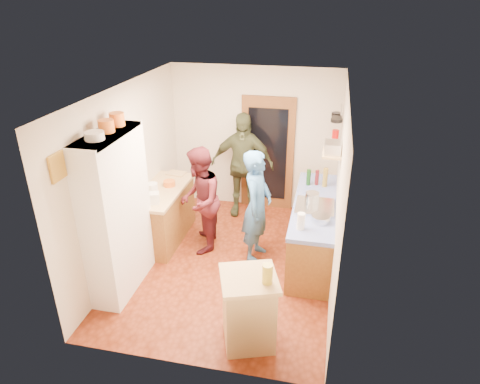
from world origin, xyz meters
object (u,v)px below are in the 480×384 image
(right_counter_base, at_px, (313,230))
(island_base, at_px, (249,311))
(hutch_body, at_px, (117,214))
(person_back, at_px, (243,165))
(person_left, at_px, (202,199))
(person_hob, at_px, (259,207))

(right_counter_base, xyz_separation_m, island_base, (-0.61, -2.00, 0.01))
(hutch_body, xyz_separation_m, right_counter_base, (2.50, 1.30, -0.68))
(person_back, bearing_deg, person_left, -109.89)
(hutch_body, relative_size, person_hob, 1.27)
(island_base, xyz_separation_m, person_hob, (-0.20, 1.73, 0.43))
(island_base, relative_size, person_hob, 0.50)
(person_hob, xyz_separation_m, person_left, (-0.90, 0.12, -0.02))
(island_base, height_order, person_left, person_left)
(person_hob, relative_size, person_back, 0.91)
(hutch_body, distance_m, person_hob, 2.00)
(person_hob, bearing_deg, person_left, 88.91)
(hutch_body, distance_m, right_counter_base, 2.90)
(person_left, height_order, person_back, person_back)
(person_hob, bearing_deg, island_base, -166.70)
(right_counter_base, relative_size, person_back, 1.16)
(right_counter_base, relative_size, person_left, 1.31)
(person_hob, bearing_deg, hutch_body, 128.17)
(right_counter_base, height_order, person_back, person_back)
(hutch_body, xyz_separation_m, island_base, (1.89, -0.70, -0.67))
(person_hob, height_order, person_left, person_hob)
(person_left, bearing_deg, hutch_body, -44.77)
(hutch_body, relative_size, island_base, 2.56)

